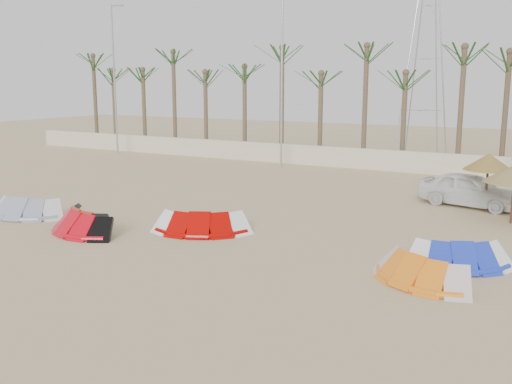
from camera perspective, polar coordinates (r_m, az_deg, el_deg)
The scene contains 14 objects.
ground at distance 17.29m, azimuth -9.87°, elevation -7.54°, with size 120.00×120.00×0.00m, color tan.
boundary_wall at distance 36.50m, azimuth 12.41°, elevation 3.15°, with size 60.00×0.30×1.30m, color beige.
palm_line at distance 37.46m, azimuth 14.46°, elevation 12.15°, with size 52.00×4.00×7.70m.
lamp_a at distance 44.63m, azimuth -13.95°, elevation 11.05°, with size 1.25×0.14×11.00m.
lamp_b at distance 36.55m, azimuth 2.64°, elevation 11.45°, with size 1.25×0.14×11.00m.
pylon at distance 42.08m, azimuth 16.08°, elevation 3.09°, with size 3.00×3.00×14.00m, color #A5A8AD, non-canonical shape.
kite_grey at distance 25.23m, azimuth -21.59°, elevation -1.30°, with size 3.54×2.18×0.90m.
kite_red_left at distance 22.38m, azimuth -16.59°, elevation -2.47°, with size 3.46×2.35×0.90m.
kite_red_mid at distance 21.92m, azimuth -16.45°, elevation -2.74°, with size 3.65×2.31×0.90m.
kite_red_right at distance 21.12m, azimuth -5.01°, elevation -2.83°, with size 3.92×2.74×0.90m.
kite_orange at distance 16.56m, azimuth 16.25°, elevation -7.13°, with size 3.53×2.57×0.90m.
kite_blue at distance 18.26m, azimuth 19.89°, elevation -5.67°, with size 3.46×2.50×0.90m.
parasol_left at distance 25.91m, azimuth 22.23°, elevation 2.80°, with size 2.05×2.05×2.49m.
car at distance 26.89m, azimuth 20.63°, elevation 0.21°, with size 1.78×4.43×1.51m, color white.
Camera 1 is at (10.46, -12.64, 5.43)m, focal length 40.00 mm.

